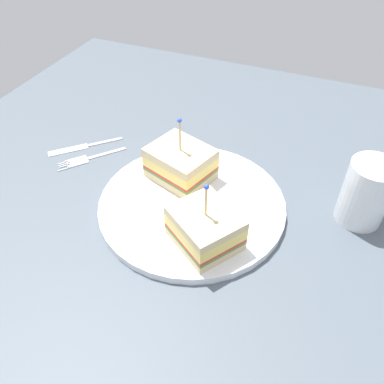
% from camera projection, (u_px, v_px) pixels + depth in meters
% --- Properties ---
extents(ground_plane, '(1.01, 1.01, 0.02)m').
position_uv_depth(ground_plane, '(192.00, 212.00, 0.62)').
color(ground_plane, '#4C5660').
extents(plate, '(0.28, 0.28, 0.01)m').
position_uv_depth(plate, '(192.00, 205.00, 0.60)').
color(plate, white).
rests_on(plate, ground_plane).
extents(sandwich_half_front, '(0.10, 0.11, 0.11)m').
position_uv_depth(sandwich_half_front, '(181.00, 163.00, 0.63)').
color(sandwich_half_front, beige).
rests_on(sandwich_half_front, plate).
extents(sandwich_half_back, '(0.11, 0.11, 0.10)m').
position_uv_depth(sandwich_half_back, '(205.00, 228.00, 0.53)').
color(sandwich_half_back, beige).
rests_on(sandwich_half_back, plate).
extents(drink_glass, '(0.07, 0.07, 0.10)m').
position_uv_depth(drink_glass, '(365.00, 196.00, 0.56)').
color(drink_glass, beige).
rests_on(drink_glass, ground_plane).
extents(fork, '(0.10, 0.09, 0.00)m').
position_uv_depth(fork, '(85.00, 159.00, 0.69)').
color(fork, silver).
rests_on(fork, ground_plane).
extents(knife, '(0.10, 0.10, 0.00)m').
position_uv_depth(knife, '(81.00, 147.00, 0.72)').
color(knife, silver).
rests_on(knife, ground_plane).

